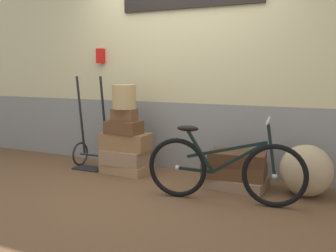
{
  "coord_description": "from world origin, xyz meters",
  "views": [
    {
      "loc": [
        1.9,
        -3.62,
        1.28
      ],
      "look_at": [
        0.13,
        0.19,
        0.65
      ],
      "focal_mm": 39.68,
      "sensor_mm": 36.0,
      "label": 1
    }
  ],
  "objects": [
    {
      "name": "luggage_trolley",
      "position": [
        -1.05,
        0.34,
        0.26
      ],
      "size": [
        0.46,
        0.38,
        1.21
      ],
      "color": "black",
      "rests_on": "ground"
    },
    {
      "name": "suitcase_6",
      "position": [
        0.88,
        0.31,
        0.19
      ],
      "size": [
        0.7,
        0.46,
        0.16
      ],
      "primitive_type": "cube",
      "rotation": [
        0.0,
        0.0,
        0.07
      ],
      "color": "brown",
      "rests_on": "suitcase_5"
    },
    {
      "name": "suitcase_2",
      "position": [
        -0.51,
        0.31,
        0.4
      ],
      "size": [
        0.6,
        0.32,
        0.21
      ],
      "primitive_type": "cube",
      "rotation": [
        0.0,
        0.0,
        -0.0
      ],
      "color": "olive",
      "rests_on": "suitcase_1"
    },
    {
      "name": "ground",
      "position": [
        0.0,
        0.0,
        -0.03
      ],
      "size": [
        9.22,
        5.2,
        0.06
      ],
      "primitive_type": "cube",
      "color": "brown"
    },
    {
      "name": "suitcase_7",
      "position": [
        0.92,
        0.29,
        0.34
      ],
      "size": [
        0.63,
        0.43,
        0.14
      ],
      "primitive_type": "cube",
      "rotation": [
        0.0,
        0.0,
        0.1
      ],
      "color": "#4C2D19",
      "rests_on": "suitcase_6"
    },
    {
      "name": "bicycle",
      "position": [
        0.91,
        -0.2,
        0.33
      ],
      "size": [
        1.56,
        0.46,
        0.84
      ],
      "color": "black",
      "rests_on": "ground"
    },
    {
      "name": "suitcase_0",
      "position": [
        -0.5,
        0.31,
        0.06
      ],
      "size": [
        0.62,
        0.43,
        0.12
      ],
      "primitive_type": "cube",
      "rotation": [
        0.0,
        0.0,
        -0.09
      ],
      "color": "#9E754C",
      "rests_on": "ground"
    },
    {
      "name": "suitcase_1",
      "position": [
        -0.51,
        0.27,
        0.21
      ],
      "size": [
        0.56,
        0.35,
        0.18
      ],
      "primitive_type": "cube",
      "rotation": [
        0.0,
        0.0,
        -0.02
      ],
      "color": "#937051",
      "rests_on": "suitcase_0"
    },
    {
      "name": "suitcase_3",
      "position": [
        -0.51,
        0.27,
        0.59
      ],
      "size": [
        0.45,
        0.29,
        0.16
      ],
      "primitive_type": "cube",
      "rotation": [
        0.0,
        0.0,
        -0.05
      ],
      "color": "brown",
      "rests_on": "suitcase_2"
    },
    {
      "name": "suitcase_4",
      "position": [
        -0.52,
        0.3,
        0.74
      ],
      "size": [
        0.3,
        0.19,
        0.15
      ],
      "primitive_type": "cube",
      "rotation": [
        0.0,
        0.0,
        -0.01
      ],
      "color": "brown",
      "rests_on": "suitcase_3"
    },
    {
      "name": "burlap_sack",
      "position": [
        1.63,
        0.33,
        0.27
      ],
      "size": [
        0.53,
        0.45,
        0.54
      ],
      "primitive_type": "ellipsoid",
      "color": "tan",
      "rests_on": "ground"
    },
    {
      "name": "suitcase_5",
      "position": [
        0.89,
        0.3,
        0.06
      ],
      "size": [
        0.72,
        0.46,
        0.12
      ],
      "primitive_type": "cube",
      "rotation": [
        0.0,
        0.0,
        -0.08
      ],
      "color": "#937051",
      "rests_on": "ground"
    },
    {
      "name": "wicker_basket",
      "position": [
        -0.51,
        0.29,
        0.96
      ],
      "size": [
        0.29,
        0.29,
        0.3
      ],
      "primitive_type": "cylinder",
      "color": "tan",
      "rests_on": "suitcase_4"
    },
    {
      "name": "station_building",
      "position": [
        0.01,
        0.85,
        1.32
      ],
      "size": [
        7.22,
        0.74,
        2.64
      ],
      "color": "gray",
      "rests_on": "ground"
    }
  ]
}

